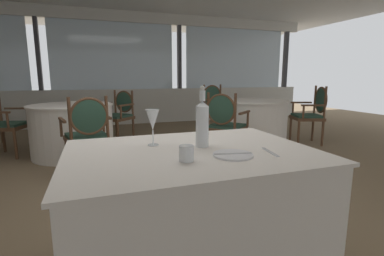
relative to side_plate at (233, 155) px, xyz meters
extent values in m
plane|color=#756047|center=(-0.17, 1.29, -0.76)|extent=(15.58, 15.58, 0.00)
cube|color=beige|center=(-0.17, 5.78, -0.33)|extent=(10.15, 0.12, 0.85)
cube|color=beige|center=(-0.17, 5.78, 1.77)|extent=(10.15, 0.12, 0.25)
cube|color=silver|center=(-0.17, 5.80, 0.87)|extent=(2.80, 0.02, 1.55)
cube|color=#333338|center=(-1.76, 5.78, 0.87)|extent=(0.08, 0.14, 1.55)
cube|color=silver|center=(3.02, 5.80, 0.87)|extent=(2.80, 0.02, 1.55)
cube|color=#333338|center=(1.42, 5.78, 0.87)|extent=(0.08, 0.14, 1.55)
cube|color=#333338|center=(4.61, 5.78, 0.87)|extent=(0.08, 0.14, 1.55)
cube|color=white|center=(-0.16, 0.18, -0.02)|extent=(1.34, 0.97, 0.02)
cube|color=white|center=(-0.16, 0.18, -0.39)|extent=(1.30, 0.94, 0.73)
cylinder|color=white|center=(0.00, 0.00, 0.00)|extent=(0.21, 0.21, 0.01)
cube|color=silver|center=(0.00, 0.00, 0.01)|extent=(0.20, 0.06, 0.00)
cube|color=silver|center=(0.22, -0.01, 0.00)|extent=(0.04, 0.18, 0.00)
cylinder|color=white|center=(-0.08, 0.23, 0.11)|extent=(0.07, 0.07, 0.23)
cone|color=white|center=(-0.08, 0.23, 0.24)|extent=(0.07, 0.07, 0.03)
cylinder|color=white|center=(-0.08, 0.23, 0.29)|extent=(0.03, 0.03, 0.06)
sphere|color=silver|center=(-0.08, 0.23, 0.33)|extent=(0.03, 0.03, 0.03)
cylinder|color=white|center=(-0.34, 0.36, 0.00)|extent=(0.06, 0.06, 0.00)
cylinder|color=white|center=(-0.34, 0.36, 0.04)|extent=(0.01, 0.01, 0.09)
cone|color=white|center=(-0.34, 0.36, 0.15)|extent=(0.08, 0.08, 0.12)
cylinder|color=white|center=(-0.25, -0.01, 0.03)|extent=(0.07, 0.07, 0.08)
cylinder|color=white|center=(-0.99, 3.19, -0.02)|extent=(1.18, 1.18, 0.02)
cylinder|color=white|center=(-0.99, 3.19, -0.39)|extent=(1.14, 1.14, 0.73)
cube|color=brown|center=(-0.77, 2.28, -0.34)|extent=(0.55, 0.55, 0.05)
cube|color=#284738|center=(-0.77, 2.28, -0.30)|extent=(0.51, 0.51, 0.04)
cylinder|color=brown|center=(-1.01, 2.43, -0.56)|extent=(0.04, 0.04, 0.39)
cylinder|color=brown|center=(-0.62, 2.52, -0.56)|extent=(0.04, 0.04, 0.39)
cylinder|color=brown|center=(-0.92, 2.04, -0.56)|extent=(0.04, 0.04, 0.39)
cylinder|color=brown|center=(-0.53, 2.13, -0.56)|extent=(0.04, 0.04, 0.39)
cylinder|color=brown|center=(-0.92, 2.04, -0.07)|extent=(0.04, 0.04, 0.49)
cylinder|color=brown|center=(-0.53, 2.13, -0.07)|extent=(0.04, 0.04, 0.49)
ellipsoid|color=#284738|center=(-0.72, 2.07, -0.04)|extent=(0.39, 0.14, 0.41)
torus|color=brown|center=(-0.72, 2.07, -0.04)|extent=(0.42, 0.13, 0.43)
cube|color=brown|center=(-1.02, 2.24, -0.09)|extent=(0.12, 0.37, 0.03)
cylinder|color=brown|center=(-1.05, 2.38, -0.20)|extent=(0.03, 0.03, 0.22)
cube|color=brown|center=(-0.53, 2.36, -0.09)|extent=(0.12, 0.37, 0.03)
cylinder|color=brown|center=(-0.57, 2.49, -0.20)|extent=(0.03, 0.03, 0.22)
cube|color=brown|center=(-0.31, 3.82, -0.33)|extent=(0.65, 0.65, 0.05)
cube|color=#284738|center=(-0.31, 3.82, -0.28)|extent=(0.60, 0.60, 0.04)
cylinder|color=brown|center=(-0.32, 3.54, -0.55)|extent=(0.04, 0.04, 0.41)
cylinder|color=brown|center=(-0.59, 3.83, -0.55)|extent=(0.04, 0.04, 0.41)
cylinder|color=brown|center=(-0.03, 3.82, -0.55)|extent=(0.04, 0.04, 0.41)
cylinder|color=brown|center=(-0.30, 4.11, -0.55)|extent=(0.04, 0.04, 0.41)
cylinder|color=brown|center=(-0.03, 3.82, -0.07)|extent=(0.04, 0.04, 0.45)
cylinder|color=brown|center=(-0.30, 4.11, -0.07)|extent=(0.04, 0.04, 0.45)
ellipsoid|color=#284738|center=(-0.16, 3.97, -0.05)|extent=(0.30, 0.32, 0.38)
torus|color=brown|center=(-0.16, 3.97, -0.05)|extent=(0.29, 0.31, 0.39)
cube|color=brown|center=(-0.15, 3.63, -0.08)|extent=(0.29, 0.28, 0.03)
cylinder|color=brown|center=(-0.26, 3.53, -0.19)|extent=(0.03, 0.03, 0.22)
cube|color=brown|center=(-0.50, 3.99, -0.08)|extent=(0.29, 0.28, 0.03)
cylinder|color=brown|center=(-0.60, 3.89, -0.19)|extent=(0.03, 0.03, 0.22)
cube|color=brown|center=(-1.88, 3.45, -0.33)|extent=(0.57, 0.57, 0.05)
cube|color=#284738|center=(-1.88, 3.45, -0.29)|extent=(0.53, 0.53, 0.04)
cylinder|color=brown|center=(-1.63, 3.59, -0.56)|extent=(0.04, 0.04, 0.40)
cylinder|color=brown|center=(-1.74, 3.20, -0.56)|extent=(0.04, 0.04, 0.40)
cylinder|color=brown|center=(-2.01, 3.70, -0.56)|extent=(0.04, 0.04, 0.40)
cylinder|color=brown|center=(-2.01, 3.70, -0.06)|extent=(0.04, 0.04, 0.49)
cube|color=brown|center=(-1.79, 3.68, -0.08)|extent=(0.36, 0.14, 0.03)
cylinder|color=brown|center=(-1.65, 3.64, -0.19)|extent=(0.03, 0.03, 0.22)
cylinder|color=brown|center=(-1.80, 3.17, -0.19)|extent=(0.03, 0.03, 0.22)
cylinder|color=white|center=(1.86, 2.99, -0.02)|extent=(1.28, 1.28, 0.02)
cylinder|color=white|center=(1.86, 2.99, -0.39)|extent=(1.24, 1.24, 0.73)
cube|color=brown|center=(1.68, 3.95, -0.30)|extent=(0.54, 0.54, 0.05)
cube|color=#284738|center=(1.68, 3.95, -0.26)|extent=(0.49, 0.49, 0.04)
cylinder|color=brown|center=(1.92, 3.79, -0.54)|extent=(0.04, 0.04, 0.43)
cylinder|color=brown|center=(1.52, 3.72, -0.54)|extent=(0.04, 0.04, 0.43)
cylinder|color=brown|center=(1.84, 4.18, -0.54)|extent=(0.04, 0.04, 0.43)
cylinder|color=brown|center=(1.45, 4.11, -0.54)|extent=(0.04, 0.04, 0.43)
cylinder|color=brown|center=(1.84, 4.18, -0.02)|extent=(0.04, 0.04, 0.51)
cylinder|color=brown|center=(1.45, 4.11, -0.02)|extent=(0.04, 0.04, 0.51)
ellipsoid|color=#284738|center=(1.64, 4.16, 0.00)|extent=(0.39, 0.12, 0.43)
torus|color=brown|center=(1.64, 4.16, 0.00)|extent=(0.44, 0.11, 0.44)
cube|color=brown|center=(1.93, 3.98, -0.06)|extent=(0.10, 0.37, 0.03)
cylinder|color=brown|center=(1.96, 3.84, -0.17)|extent=(0.03, 0.03, 0.22)
cube|color=brown|center=(1.44, 3.89, -0.06)|extent=(0.10, 0.37, 0.03)
cylinder|color=brown|center=(1.47, 3.75, -0.17)|extent=(0.03, 0.03, 0.22)
cube|color=brown|center=(1.12, 2.35, -0.34)|extent=(0.65, 0.65, 0.05)
cube|color=#284738|center=(1.12, 2.35, -0.30)|extent=(0.60, 0.60, 0.04)
cylinder|color=brown|center=(1.14, 2.64, -0.56)|extent=(0.04, 0.04, 0.39)
cylinder|color=brown|center=(1.40, 2.33, -0.56)|extent=(0.04, 0.04, 0.39)
cylinder|color=brown|center=(0.83, 2.38, -0.56)|extent=(0.04, 0.04, 0.39)
cylinder|color=brown|center=(1.09, 2.07, -0.56)|extent=(0.04, 0.04, 0.39)
cylinder|color=brown|center=(0.83, 2.38, -0.07)|extent=(0.04, 0.04, 0.49)
cylinder|color=brown|center=(1.09, 2.07, -0.07)|extent=(0.04, 0.04, 0.49)
ellipsoid|color=#284738|center=(0.95, 2.21, -0.04)|extent=(0.29, 0.33, 0.42)
torus|color=brown|center=(0.95, 2.21, -0.04)|extent=(0.30, 0.35, 0.43)
cube|color=brown|center=(0.97, 2.56, -0.10)|extent=(0.30, 0.27, 0.03)
cylinder|color=brown|center=(1.08, 2.65, -0.21)|extent=(0.03, 0.03, 0.22)
cube|color=brown|center=(1.29, 2.18, -0.10)|extent=(0.30, 0.27, 0.03)
cylinder|color=brown|center=(1.40, 2.27, -0.21)|extent=(0.03, 0.03, 0.22)
cube|color=brown|center=(2.78, 2.66, -0.31)|extent=(0.59, 0.59, 0.05)
cube|color=#284738|center=(2.78, 2.66, -0.27)|extent=(0.54, 0.54, 0.04)
cylinder|color=brown|center=(2.53, 2.54, -0.55)|extent=(0.04, 0.04, 0.42)
cylinder|color=brown|center=(2.66, 2.92, -0.55)|extent=(0.04, 0.04, 0.42)
cylinder|color=brown|center=(2.90, 2.41, -0.55)|extent=(0.04, 0.04, 0.42)
cylinder|color=brown|center=(3.04, 2.78, -0.55)|extent=(0.04, 0.04, 0.42)
cylinder|color=brown|center=(2.90, 2.41, -0.02)|extent=(0.04, 0.04, 0.52)
cylinder|color=brown|center=(3.04, 2.78, -0.02)|extent=(0.04, 0.04, 0.52)
ellipsoid|color=#284738|center=(2.98, 2.59, 0.00)|extent=(0.18, 0.39, 0.44)
torus|color=brown|center=(2.98, 2.59, 0.00)|extent=(0.18, 0.43, 0.45)
cube|color=brown|center=(2.68, 2.43, -0.07)|extent=(0.36, 0.16, 0.03)
cylinder|color=brown|center=(2.55, 2.48, -0.18)|extent=(0.03, 0.03, 0.22)
cube|color=brown|center=(2.85, 2.90, -0.07)|extent=(0.36, 0.16, 0.03)
cylinder|color=brown|center=(2.71, 2.95, -0.18)|extent=(0.03, 0.03, 0.22)
cylinder|color=brown|center=(-2.24, 4.44, -0.55)|extent=(0.04, 0.04, 0.41)
camera|label=1|loc=(-0.65, -1.25, 0.39)|focal=26.47mm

